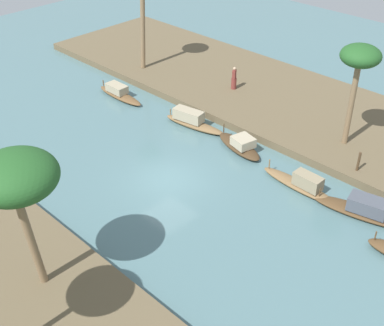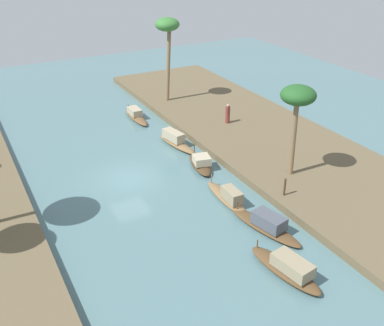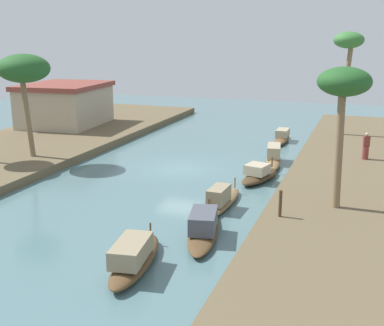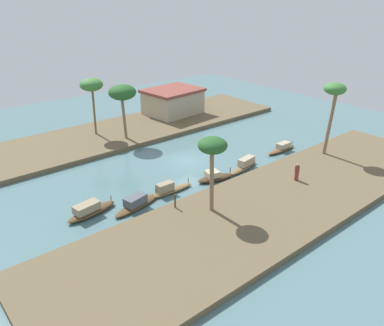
{
  "view_description": "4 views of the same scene",
  "coord_description": "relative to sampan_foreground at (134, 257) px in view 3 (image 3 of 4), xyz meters",
  "views": [
    {
      "loc": [
        -16.86,
        15.53,
        16.46
      ],
      "look_at": [
        -0.37,
        -1.52,
        0.54
      ],
      "focal_mm": 47.52,
      "sensor_mm": 36.0,
      "label": 1
    },
    {
      "loc": [
        -25.99,
        9.11,
        15.27
      ],
      "look_at": [
        -1.88,
        -3.89,
        1.09
      ],
      "focal_mm": 42.89,
      "sensor_mm": 36.0,
      "label": 2
    },
    {
      "loc": [
        -26.81,
        -10.44,
        7.9
      ],
      "look_at": [
        -0.2,
        -0.88,
        0.49
      ],
      "focal_mm": 45.85,
      "sensor_mm": 36.0,
      "label": 3
    },
    {
      "loc": [
        -23.85,
        -29.28,
        16.67
      ],
      "look_at": [
        -1.56,
        -2.51,
        1.1
      ],
      "focal_mm": 36.63,
      "sensor_mm": 36.0,
      "label": 4
    }
  ],
  "objects": [
    {
      "name": "riverbank_right",
      "position": [
        12.82,
        15.13,
        -0.19
      ],
      "size": [
        42.62,
        10.56,
        0.51
      ],
      "primitive_type": "cube",
      "color": "brown",
      "rests_on": "ground"
    },
    {
      "name": "palm_tree_left_near",
      "position": [
        7.46,
        -6.18,
        5.34
      ],
      "size": [
        2.24,
        2.24,
        6.13
      ],
      "color": "#7F6647",
      "rests_on": "riverbank_left"
    },
    {
      "name": "mooring_post",
      "position": [
        5.44,
        -4.1,
        0.64
      ],
      "size": [
        0.14,
        0.14,
        1.15
      ],
      "primitive_type": "cylinder",
      "color": "#4C3823",
      "rests_on": "riverbank_left"
    },
    {
      "name": "sampan_downstream_large",
      "position": [
        22.65,
        -1.26,
        -0.09
      ],
      "size": [
        4.35,
        0.94,
        0.95
      ],
      "rotation": [
        0.0,
        0.0,
        -0.0
      ],
      "color": "brown",
      "rests_on": "river_water"
    },
    {
      "name": "palm_tree_left_far",
      "position": [
        24.61,
        -5.49,
        6.63
      ],
      "size": [
        2.2,
        2.2,
        7.63
      ],
      "color": "#7F6647",
      "rests_on": "riverbank_left"
    },
    {
      "name": "sampan_open_hull",
      "position": [
        11.89,
        -1.82,
        -0.07
      ],
      "size": [
        3.86,
        2.02,
        1.02
      ],
      "rotation": [
        0.0,
        0.0,
        -0.24
      ],
      "color": "#47331E",
      "rests_on": "river_water"
    },
    {
      "name": "sampan_with_tall_canopy",
      "position": [
        6.98,
        -1.07,
        -0.07
      ],
      "size": [
        4.73,
        1.07,
        1.11
      ],
      "rotation": [
        0.0,
        0.0,
        -0.03
      ],
      "color": "brown",
      "rests_on": "river_water"
    },
    {
      "name": "palm_tree_right_tall",
      "position": [
        10.81,
        12.54,
        5.41
      ],
      "size": [
        3.15,
        3.15,
        6.31
      ],
      "color": "#7F6647",
      "rests_on": "riverbank_right"
    },
    {
      "name": "river_water",
      "position": [
        12.82,
        3.28,
        -0.44
      ],
      "size": [
        66.32,
        66.32,
        0.0
      ],
      "primitive_type": "plane",
      "color": "slate",
      "rests_on": "ground"
    },
    {
      "name": "riverside_building",
      "position": [
        21.1,
        16.77,
        1.82
      ],
      "size": [
        7.91,
        6.63,
        3.47
      ],
      "rotation": [
        0.0,
        0.0,
        0.09
      ],
      "color": "tan",
      "rests_on": "riverbank_right"
    },
    {
      "name": "sampan_upstream_small",
      "position": [
        3.53,
        -1.36,
        -0.04
      ],
      "size": [
        5.14,
        2.21,
        1.1
      ],
      "rotation": [
        0.0,
        0.0,
        0.22
      ],
      "color": "brown",
      "rests_on": "river_water"
    },
    {
      "name": "person_on_near_bank",
      "position": [
        17.04,
        -7.3,
        0.74
      ],
      "size": [
        0.5,
        0.5,
        1.66
      ],
      "rotation": [
        0.0,
        0.0,
        1.97
      ],
      "color": "brown",
      "rests_on": "riverbank_left"
    },
    {
      "name": "sampan_foreground",
      "position": [
        0.0,
        0.0,
        0.0
      ],
      "size": [
        4.56,
        1.83,
        1.14
      ],
      "rotation": [
        0.0,
        0.0,
        0.15
      ],
      "color": "brown",
      "rests_on": "river_water"
    },
    {
      "name": "sampan_midstream",
      "position": [
        15.96,
        -1.87,
        0.0
      ],
      "size": [
        4.46,
        1.62,
        1.14
      ],
      "rotation": [
        0.0,
        0.0,
        0.17
      ],
      "color": "brown",
      "rests_on": "river_water"
    }
  ]
}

